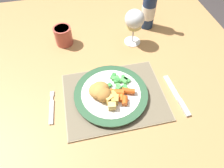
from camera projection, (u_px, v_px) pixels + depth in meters
name	position (u px, v px, depth m)	size (l,w,h in m)	color
ground_plane	(107.00, 129.00, 1.45)	(6.00, 6.00, 0.00)	#383333
dining_table	(104.00, 69.00, 0.93)	(1.22, 1.08, 0.74)	#AD7F4C
placemat	(114.00, 96.00, 0.73)	(0.36, 0.28, 0.01)	gray
dinner_plate	(111.00, 94.00, 0.72)	(0.27, 0.27, 0.02)	white
breaded_croquettes	(101.00, 91.00, 0.69)	(0.09, 0.11, 0.04)	#A87033
green_beans_pile	(119.00, 82.00, 0.73)	(0.10, 0.10, 0.01)	green
glazed_carrots	(122.00, 94.00, 0.69)	(0.09, 0.08, 0.02)	orange
fork	(52.00, 109.00, 0.69)	(0.02, 0.14, 0.01)	silver
table_knife	(178.00, 98.00, 0.72)	(0.03, 0.19, 0.01)	silver
wine_glass	(134.00, 21.00, 0.83)	(0.08, 0.08, 0.16)	silver
bottle	(149.00, 7.00, 0.91)	(0.06, 0.06, 0.27)	navy
roast_potatoes	(111.00, 100.00, 0.68)	(0.06, 0.07, 0.03)	#DBB256
drinking_cup	(63.00, 35.00, 0.88)	(0.08, 0.08, 0.08)	#B24C42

